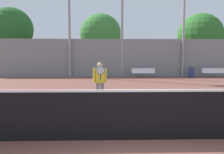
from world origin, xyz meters
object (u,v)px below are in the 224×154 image
(tennis_player, at_px, (100,81))
(light_pole_near_left, at_px, (122,18))
(bench_courtside_near, at_px, (213,72))
(trash_bin, at_px, (191,72))
(tennis_net, at_px, (141,114))
(tree_green_broad, at_px, (101,35))
(bench_courtside_far, at_px, (143,72))
(tree_dark_dense, at_px, (11,29))
(light_pole_far_right, at_px, (184,15))
(tree_green_tall, at_px, (200,36))
(light_pole_center_back, at_px, (69,1))

(tennis_player, height_order, light_pole_near_left, light_pole_near_left)
(bench_courtside_near, xyz_separation_m, trash_bin, (-2.08, -0.08, -0.05))
(tennis_net, xyz_separation_m, bench_courtside_near, (9.04, 15.03, -0.05))
(bench_courtside_near, bearing_deg, trash_bin, -177.91)
(tree_green_broad, bearing_deg, bench_courtside_far, -52.65)
(tree_green_broad, relative_size, tree_dark_dense, 0.93)
(tennis_player, distance_m, light_pole_far_right, 15.00)
(bench_courtside_far, relative_size, light_pole_far_right, 0.22)
(light_pole_near_left, xyz_separation_m, tree_dark_dense, (-11.84, 3.69, -0.61))
(bench_courtside_near, bearing_deg, tennis_player, -131.74)
(light_pole_near_left, height_order, tree_green_broad, light_pole_near_left)
(tennis_net, distance_m, light_pole_far_right, 17.90)
(tennis_net, height_order, bench_courtside_near, tennis_net)
(tennis_player, distance_m, tree_dark_dense, 19.37)
(tennis_net, height_order, tree_green_tall, tree_green_tall)
(tennis_net, xyz_separation_m, tennis_player, (-0.99, 3.78, 0.34))
(light_pole_center_back, bearing_deg, light_pole_near_left, 3.79)
(light_pole_center_back, relative_size, trash_bin, 13.11)
(tree_dark_dense, bearing_deg, tree_green_tall, -0.07)
(light_pole_far_right, bearing_deg, bench_courtside_near, -17.84)
(bench_courtside_near, relative_size, light_pole_near_left, 0.22)
(tree_green_broad, bearing_deg, tree_dark_dense, -177.39)
(light_pole_far_right, bearing_deg, light_pole_near_left, 177.38)
(light_pole_near_left, xyz_separation_m, tree_green_broad, (-2.10, 4.14, -1.11))
(tennis_player, relative_size, tree_green_broad, 0.24)
(bench_courtside_far, xyz_separation_m, light_pole_center_back, (-6.73, 0.77, 6.44))
(light_pole_far_right, relative_size, tree_green_broad, 1.41)
(trash_bin, bearing_deg, bench_courtside_near, 2.09)
(trash_bin, bearing_deg, bench_courtside_far, 179.00)
(tennis_player, xyz_separation_m, light_pole_center_back, (-3.12, 12.02, 6.05))
(tree_green_broad, bearing_deg, light_pole_far_right, -29.32)
(tree_green_broad, bearing_deg, bench_courtside_near, -26.67)
(tennis_net, xyz_separation_m, tree_green_tall, (9.74, 19.79, 3.64))
(bench_courtside_near, distance_m, trash_bin, 2.08)
(trash_bin, relative_size, tree_green_tall, 0.14)
(tennis_net, height_order, light_pole_near_left, light_pole_near_left)
(light_pole_far_right, distance_m, light_pole_center_back, 10.64)
(tennis_player, height_order, tree_green_tall, tree_green_tall)
(light_pole_center_back, bearing_deg, tree_green_broad, 58.43)
(light_pole_center_back, height_order, trash_bin, light_pole_center_back)
(bench_courtside_far, bearing_deg, tennis_player, -107.81)
(bench_courtside_far, distance_m, light_pole_far_right, 6.55)
(light_pole_near_left, distance_m, light_pole_far_right, 5.74)
(trash_bin, xyz_separation_m, tree_green_tall, (2.78, 4.84, 3.74))
(light_pole_center_back, distance_m, tree_green_broad, 5.84)
(bench_courtside_far, height_order, light_pole_far_right, light_pole_far_right)
(bench_courtside_near, height_order, tree_green_broad, tree_green_broad)
(tennis_net, distance_m, trash_bin, 16.50)
(light_pole_center_back, xyz_separation_m, tree_dark_dense, (-7.00, 4.02, -2.08))
(light_pole_far_right, xyz_separation_m, tree_green_tall, (3.28, 3.93, -1.55))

